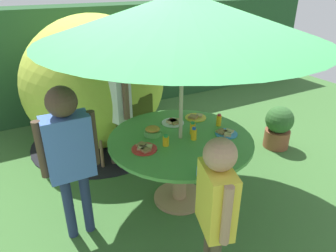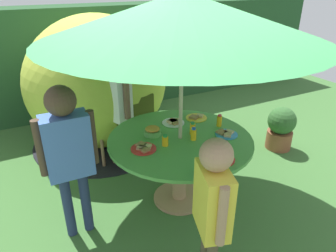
{
  "view_description": "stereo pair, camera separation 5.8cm",
  "coord_description": "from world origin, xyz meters",
  "px_view_note": "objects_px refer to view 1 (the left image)",
  "views": [
    {
      "loc": [
        -1.36,
        -2.24,
        2.12
      ],
      "look_at": [
        -0.05,
        0.16,
        0.8
      ],
      "focal_mm": 33.14,
      "sensor_mm": 36.0,
      "label": 1
    },
    {
      "loc": [
        -1.31,
        -2.27,
        2.12
      ],
      "look_at": [
        -0.05,
        0.16,
        0.8
      ],
      "focal_mm": 33.14,
      "sensor_mm": 36.0,
      "label": 2
    }
  ],
  "objects_px": {
    "plate_mid_left": "(226,133)",
    "wooden_chair": "(100,114)",
    "snack_bowl": "(153,131)",
    "juice_bottle_mid_right": "(166,141)",
    "garden_table": "(180,151)",
    "plate_near_left": "(196,117)",
    "dome_tent": "(96,83)",
    "potted_plant": "(278,126)",
    "plate_far_left": "(222,158)",
    "juice_bottle_near_right": "(194,134)",
    "juice_bottle_far_right": "(219,120)",
    "child_in_white_shirt": "(114,96)",
    "plate_center_back": "(173,122)",
    "cup_near": "(201,171)",
    "juice_bottle_center_front": "(193,128)",
    "plate_front_edge": "(144,148)",
    "child_in_yellow_shirt": "(216,200)",
    "child_in_blue_shirt": "(69,147)",
    "patio_umbrella": "(183,16)"
  },
  "relations": [
    {
      "from": "juice_bottle_mid_right",
      "to": "cup_near",
      "type": "distance_m",
      "value": 0.55
    },
    {
      "from": "wooden_chair",
      "to": "cup_near",
      "type": "xyz_separation_m",
      "value": [
        0.21,
        -1.93,
        0.21
      ]
    },
    {
      "from": "juice_bottle_far_right",
      "to": "juice_bottle_center_front",
      "type": "relative_size",
      "value": 1.02
    },
    {
      "from": "garden_table",
      "to": "juice_bottle_far_right",
      "type": "relative_size",
      "value": 10.86
    },
    {
      "from": "juice_bottle_near_right",
      "to": "juice_bottle_far_right",
      "type": "relative_size",
      "value": 0.99
    },
    {
      "from": "plate_near_left",
      "to": "dome_tent",
      "type": "bearing_deg",
      "value": 118.13
    },
    {
      "from": "plate_mid_left",
      "to": "juice_bottle_far_right",
      "type": "bearing_deg",
      "value": 73.86
    },
    {
      "from": "snack_bowl",
      "to": "plate_front_edge",
      "type": "height_order",
      "value": "snack_bowl"
    },
    {
      "from": "plate_mid_left",
      "to": "juice_bottle_far_right",
      "type": "distance_m",
      "value": 0.21
    },
    {
      "from": "garden_table",
      "to": "dome_tent",
      "type": "distance_m",
      "value": 1.69
    },
    {
      "from": "child_in_yellow_shirt",
      "to": "snack_bowl",
      "type": "distance_m",
      "value": 1.16
    },
    {
      "from": "wooden_chair",
      "to": "plate_mid_left",
      "type": "bearing_deg",
      "value": -77.3
    },
    {
      "from": "child_in_white_shirt",
      "to": "cup_near",
      "type": "xyz_separation_m",
      "value": [
        0.15,
        -1.52,
        -0.15
      ]
    },
    {
      "from": "child_in_yellow_shirt",
      "to": "juice_bottle_mid_right",
      "type": "distance_m",
      "value": 0.92
    },
    {
      "from": "dome_tent",
      "to": "plate_far_left",
      "type": "xyz_separation_m",
      "value": [
        0.44,
        -2.14,
        -0.12
      ]
    },
    {
      "from": "child_in_white_shirt",
      "to": "plate_far_left",
      "type": "relative_size",
      "value": 6.29
    },
    {
      "from": "juice_bottle_mid_right",
      "to": "dome_tent",
      "type": "bearing_deg",
      "value": 94.45
    },
    {
      "from": "patio_umbrella",
      "to": "juice_bottle_near_right",
      "type": "relative_size",
      "value": 19.05
    },
    {
      "from": "patio_umbrella",
      "to": "plate_center_back",
      "type": "xyz_separation_m",
      "value": [
        0.1,
        0.32,
        -1.1
      ]
    },
    {
      "from": "potted_plant",
      "to": "wooden_chair",
      "type": "bearing_deg",
      "value": 155.01
    },
    {
      "from": "plate_front_edge",
      "to": "plate_mid_left",
      "type": "xyz_separation_m",
      "value": [
        0.83,
        -0.11,
        -0.0
      ]
    },
    {
      "from": "plate_front_edge",
      "to": "plate_near_left",
      "type": "distance_m",
      "value": 0.85
    },
    {
      "from": "plate_near_left",
      "to": "juice_bottle_near_right",
      "type": "relative_size",
      "value": 1.81
    },
    {
      "from": "snack_bowl",
      "to": "plate_mid_left",
      "type": "xyz_separation_m",
      "value": [
        0.64,
        -0.33,
        -0.03
      ]
    },
    {
      "from": "snack_bowl",
      "to": "juice_bottle_mid_right",
      "type": "height_order",
      "value": "juice_bottle_mid_right"
    },
    {
      "from": "snack_bowl",
      "to": "juice_bottle_near_right",
      "type": "relative_size",
      "value": 1.33
    },
    {
      "from": "plate_front_edge",
      "to": "dome_tent",
      "type": "bearing_deg",
      "value": 87.54
    },
    {
      "from": "child_in_white_shirt",
      "to": "plate_mid_left",
      "type": "height_order",
      "value": "child_in_white_shirt"
    },
    {
      "from": "snack_bowl",
      "to": "plate_front_edge",
      "type": "distance_m",
      "value": 0.29
    },
    {
      "from": "garden_table",
      "to": "juice_bottle_near_right",
      "type": "xyz_separation_m",
      "value": [
        0.09,
        -0.09,
        0.21
      ]
    },
    {
      "from": "juice_bottle_center_front",
      "to": "cup_near",
      "type": "distance_m",
      "value": 0.71
    },
    {
      "from": "dome_tent",
      "to": "potted_plant",
      "type": "distance_m",
      "value": 2.5
    },
    {
      "from": "plate_mid_left",
      "to": "juice_bottle_near_right",
      "type": "bearing_deg",
      "value": 169.63
    },
    {
      "from": "snack_bowl",
      "to": "juice_bottle_center_front",
      "type": "distance_m",
      "value": 0.39
    },
    {
      "from": "plate_center_back",
      "to": "child_in_white_shirt",
      "type": "bearing_deg",
      "value": 126.3
    },
    {
      "from": "child_in_white_shirt",
      "to": "child_in_blue_shirt",
      "type": "bearing_deg",
      "value": -58.05
    },
    {
      "from": "plate_mid_left",
      "to": "wooden_chair",
      "type": "bearing_deg",
      "value": 119.27
    },
    {
      "from": "garden_table",
      "to": "plate_mid_left",
      "type": "distance_m",
      "value": 0.48
    },
    {
      "from": "child_in_blue_shirt",
      "to": "plate_center_back",
      "type": "height_order",
      "value": "child_in_blue_shirt"
    },
    {
      "from": "juice_bottle_near_right",
      "to": "cup_near",
      "type": "distance_m",
      "value": 0.59
    },
    {
      "from": "wooden_chair",
      "to": "juice_bottle_near_right",
      "type": "height_order",
      "value": "wooden_chair"
    },
    {
      "from": "plate_mid_left",
      "to": "garden_table",
      "type": "bearing_deg",
      "value": 160.79
    },
    {
      "from": "juice_bottle_near_right",
      "to": "plate_mid_left",
      "type": "bearing_deg",
      "value": -10.37
    },
    {
      "from": "wooden_chair",
      "to": "plate_center_back",
      "type": "relative_size",
      "value": 4.34
    },
    {
      "from": "plate_near_left",
      "to": "patio_umbrella",
      "type": "bearing_deg",
      "value": -140.42
    },
    {
      "from": "garden_table",
      "to": "juice_bottle_far_right",
      "type": "bearing_deg",
      "value": 5.09
    },
    {
      "from": "plate_far_left",
      "to": "juice_bottle_near_right",
      "type": "height_order",
      "value": "juice_bottle_near_right"
    },
    {
      "from": "child_in_white_shirt",
      "to": "juice_bottle_near_right",
      "type": "bearing_deg",
      "value": 3.05
    },
    {
      "from": "garden_table",
      "to": "plate_near_left",
      "type": "height_order",
      "value": "plate_near_left"
    },
    {
      "from": "juice_bottle_near_right",
      "to": "juice_bottle_far_right",
      "type": "xyz_separation_m",
      "value": [
        0.39,
        0.13,
        0.0
      ]
    }
  ]
}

